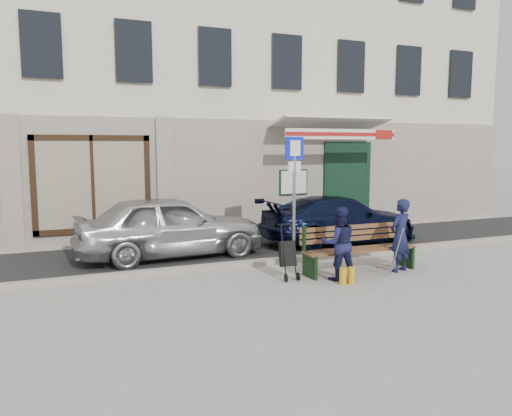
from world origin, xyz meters
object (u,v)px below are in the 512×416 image
woman (339,243)px  bench (358,249)px  car_silver (170,226)px  parking_sign (294,177)px  stroller (288,255)px  man (400,235)px  car_navy (339,219)px

woman → bench: bearing=-138.4°
car_silver → woman: bearing=-144.0°
car_silver → parking_sign: parking_sign is taller
stroller → man: bearing=-3.3°
bench → man: man is taller
car_silver → woman: size_ratio=3.03×
parking_sign → stroller: bearing=-133.1°
car_navy → bench: bearing=154.3°
car_silver → car_navy: 4.41m
parking_sign → man: parking_sign is taller
car_silver → car_navy: size_ratio=1.00×
man → stroller: bearing=-28.8°
car_navy → car_silver: bearing=89.8°
car_silver → car_navy: bearing=-92.4°
parking_sign → man: 2.61m
woman → parking_sign: bearing=-79.3°
car_navy → bench: car_navy is taller
bench → woman: 0.78m
car_navy → stroller: 3.87m
woman → stroller: 0.98m
car_silver → parking_sign: 2.97m
parking_sign → bench: size_ratio=1.12×
bench → stroller: 1.51m
parking_sign → bench: 2.21m
woman → stroller: (-0.85, 0.42, -0.23)m
bench → man: 0.89m
bench → stroller: size_ratio=2.34×
car_silver → parking_sign: bearing=-115.2°
stroller → car_navy: bearing=49.3°
man → car_navy: bearing=-119.2°
parking_sign → woman: (-0.08, -2.02, -1.11)m
woman → stroller: size_ratio=1.34×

